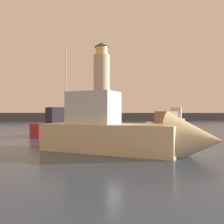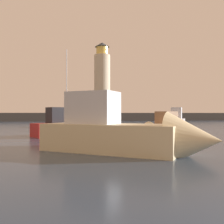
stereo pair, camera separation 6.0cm
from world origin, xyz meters
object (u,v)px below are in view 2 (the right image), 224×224
(motorboat_1, at_px, (159,128))
(motorboat_3, at_px, (176,123))
(mooring_buoy, at_px, (47,127))
(lighthouse, at_px, (102,79))
(motorboat_0, at_px, (131,133))
(motorboat_2, at_px, (74,127))
(sailboat_moored, at_px, (70,124))

(motorboat_1, height_order, motorboat_3, motorboat_3)
(mooring_buoy, bearing_deg, lighthouse, 71.93)
(lighthouse, height_order, motorboat_0, lighthouse)
(motorboat_0, relative_size, motorboat_2, 1.22)
(motorboat_0, relative_size, sailboat_moored, 0.79)
(motorboat_2, relative_size, motorboat_3, 0.96)
(motorboat_0, bearing_deg, motorboat_2, 101.92)
(motorboat_3, relative_size, sailboat_moored, 0.67)
(sailboat_moored, bearing_deg, lighthouse, 73.11)
(lighthouse, bearing_deg, mooring_buoy, -108.07)
(motorboat_0, bearing_deg, motorboat_1, 60.66)
(motorboat_0, xyz_separation_m, motorboat_1, (4.98, 8.86, -0.27))
(motorboat_0, bearing_deg, lighthouse, 82.58)
(sailboat_moored, height_order, mooring_buoy, sailboat_moored)
(motorboat_1, height_order, motorboat_2, motorboat_2)
(lighthouse, relative_size, motorboat_0, 2.14)
(lighthouse, distance_m, motorboat_2, 46.25)
(lighthouse, xyz_separation_m, motorboat_0, (-7.17, -55.06, -10.15))
(motorboat_0, height_order, motorboat_2, motorboat_0)
(motorboat_0, distance_m, motorboat_2, 11.23)
(motorboat_3, distance_m, sailboat_moored, 14.58)
(motorboat_3, bearing_deg, motorboat_2, -156.78)
(motorboat_0, distance_m, motorboat_3, 19.22)
(motorboat_2, distance_m, motorboat_3, 13.54)
(lighthouse, bearing_deg, motorboat_1, -92.72)
(motorboat_2, bearing_deg, motorboat_3, 23.22)
(motorboat_2, distance_m, sailboat_moored, 13.04)
(motorboat_0, xyz_separation_m, sailboat_moored, (-2.25, 24.03, -0.42))
(mooring_buoy, bearing_deg, motorboat_2, -66.93)
(motorboat_2, relative_size, sailboat_moored, 0.65)
(sailboat_moored, bearing_deg, motorboat_2, -90.31)
(lighthouse, xyz_separation_m, sailboat_moored, (-9.42, -31.03, -10.57))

